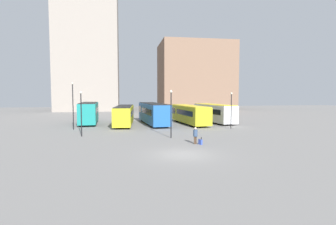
{
  "coord_description": "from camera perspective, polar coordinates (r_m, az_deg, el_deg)",
  "views": [
    {
      "loc": [
        -4.39,
        -19.57,
        4.67
      ],
      "look_at": [
        1.05,
        13.67,
        2.31
      ],
      "focal_mm": 28.0,
      "sensor_mm": 36.0,
      "label": 1
    }
  ],
  "objects": [
    {
      "name": "bus_3",
      "position": [
        41.38,
        4.66,
        -0.28
      ],
      "size": [
        3.81,
        11.55,
        2.89
      ],
      "rotation": [
        0.0,
        0.0,
        1.68
      ],
      "color": "gold",
      "rests_on": "ground_plane"
    },
    {
      "name": "lamp_post_3",
      "position": [
        27.77,
        0.67,
        0.64
      ],
      "size": [
        0.28,
        0.28,
        5.09
      ],
      "color": "black",
      "rests_on": "ground_plane"
    },
    {
      "name": "bus_0",
      "position": [
        43.26,
        -16.84,
        0.05
      ],
      "size": [
        3.05,
        9.58,
        3.35
      ],
      "rotation": [
        0.0,
        0.0,
        1.63
      ],
      "color": "#19847F",
      "rests_on": "ground_plane"
    },
    {
      "name": "lamp_post_0",
      "position": [
        36.4,
        -19.99,
        2.12
      ],
      "size": [
        0.28,
        0.28,
        6.21
      ],
      "color": "black",
      "rests_on": "ground_plane"
    },
    {
      "name": "suitcase",
      "position": [
        24.64,
        7.06,
        -6.35
      ],
      "size": [
        0.32,
        0.44,
        0.7
      ],
      "rotation": [
        0.0,
        0.0,
        1.96
      ],
      "color": "#334CB2",
      "rests_on": "ground_plane"
    },
    {
      "name": "building_block_left",
      "position": [
        81.05,
        -16.96,
        13.26
      ],
      "size": [
        16.95,
        15.52,
        35.85
      ],
      "color": "gray",
      "rests_on": "ground_plane"
    },
    {
      "name": "ground_plane",
      "position": [
        20.59,
        3.3,
        -9.1
      ],
      "size": [
        160.0,
        160.0,
        0.0
      ],
      "primitive_type": "plane",
      "color": "slate"
    },
    {
      "name": "bus_2",
      "position": [
        41.15,
        -3.28,
        -0.03
      ],
      "size": [
        3.87,
        12.64,
        3.25
      ],
      "rotation": [
        0.0,
        0.0,
        1.67
      ],
      "color": "#1E56A3",
      "rests_on": "ground_plane"
    },
    {
      "name": "building_block_right",
      "position": [
        82.32,
        5.89,
        7.78
      ],
      "size": [
        21.63,
        16.25,
        20.21
      ],
      "color": "#7F604C",
      "rests_on": "ground_plane"
    },
    {
      "name": "lamp_post_1",
      "position": [
        30.29,
        -18.38,
        0.61
      ],
      "size": [
        0.28,
        0.28,
        4.99
      ],
      "color": "black",
      "rests_on": "ground_plane"
    },
    {
      "name": "lamp_post_2",
      "position": [
        36.53,
        13.6,
        1.18
      ],
      "size": [
        0.28,
        0.28,
        4.9
      ],
      "color": "black",
      "rests_on": "ground_plane"
    },
    {
      "name": "bus_1",
      "position": [
        40.44,
        -9.5,
        -0.43
      ],
      "size": [
        3.21,
        11.51,
        2.88
      ],
      "rotation": [
        0.0,
        0.0,
        1.5
      ],
      "color": "gold",
      "rests_on": "ground_plane"
    },
    {
      "name": "traveler",
      "position": [
        24.73,
        5.97,
        -4.68
      ],
      "size": [
        0.53,
        0.53,
        1.58
      ],
      "rotation": [
        0.0,
        0.0,
        1.96
      ],
      "color": "#4C3828",
      "rests_on": "ground_plane"
    },
    {
      "name": "bus_4",
      "position": [
        43.9,
        9.95,
        -0.01
      ],
      "size": [
        4.13,
        10.79,
        3.01
      ],
      "rotation": [
        0.0,
        0.0,
        1.73
      ],
      "color": "silver",
      "rests_on": "ground_plane"
    }
  ]
}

